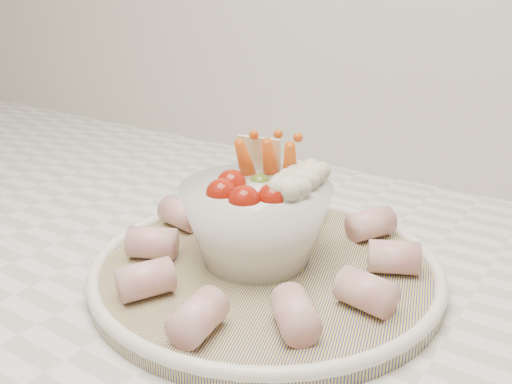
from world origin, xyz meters
The scene contains 3 objects.
serving_platter centered at (0.11, 1.41, 0.93)m, with size 0.41×0.41×0.02m.
veggie_bowl centered at (0.10, 1.42, 0.98)m, with size 0.14×0.14×0.11m.
cured_meat_rolls centered at (0.11, 1.41, 0.95)m, with size 0.28×0.28×0.03m.
Camera 1 is at (0.37, 1.02, 1.19)m, focal length 40.00 mm.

